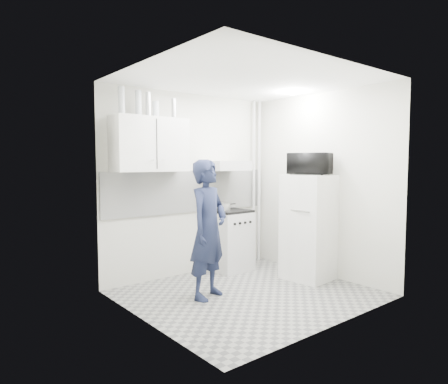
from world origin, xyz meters
TOP-DOWN VIEW (x-y plane):
  - floor at (0.00, 0.00)m, footprint 2.80×2.80m
  - ceiling at (0.00, 0.00)m, footprint 2.80×2.80m
  - wall_back at (0.00, 1.25)m, footprint 2.80×0.00m
  - wall_left at (-1.40, 0.00)m, footprint 0.00×2.60m
  - wall_right at (1.40, 0.00)m, footprint 0.00×2.60m
  - person at (-0.45, 0.22)m, footprint 0.70×0.58m
  - stove at (0.54, 1.00)m, footprint 0.55×0.55m
  - fridge at (1.10, -0.04)m, footprint 0.66×0.66m
  - stove_top at (0.54, 1.00)m, footprint 0.53×0.53m
  - saucepan at (0.44, 1.02)m, footprint 0.18×0.18m
  - microwave at (1.10, -0.04)m, footprint 0.63×0.52m
  - bottle_a at (-1.13, 1.07)m, footprint 0.08×0.08m
  - bottle_c at (-0.91, 1.07)m, footprint 0.08×0.08m
  - bottle_d at (-0.77, 1.07)m, footprint 0.07×0.07m
  - canister_a at (-0.66, 1.07)m, footprint 0.08×0.08m
  - bottle_e at (-0.39, 1.07)m, footprint 0.07×0.07m
  - upper_cabinet at (-0.75, 1.07)m, footprint 1.00×0.35m
  - range_hood at (0.45, 1.00)m, footprint 0.60×0.50m
  - backsplash at (0.00, 1.24)m, footprint 2.74×0.03m
  - pipe_a at (1.30, 1.17)m, footprint 0.05×0.05m
  - pipe_b at (1.18, 1.17)m, footprint 0.04×0.04m
  - ceiling_spot_fixture at (1.00, 0.20)m, footprint 0.10×0.10m

SIDE VIEW (x-z plane):
  - floor at x=0.00m, z-range 0.00..0.00m
  - stove at x=0.54m, z-range 0.00..0.88m
  - fridge at x=1.10m, z-range 0.00..1.45m
  - person at x=-0.45m, z-range 0.00..1.65m
  - stove_top at x=0.54m, z-range 0.88..0.91m
  - saucepan at x=0.44m, z-range 0.91..1.01m
  - backsplash at x=0.00m, z-range 0.90..1.50m
  - wall_left at x=-1.40m, z-range 0.00..2.60m
  - wall_right at x=1.40m, z-range 0.00..2.60m
  - pipe_a at x=1.30m, z-range 0.00..2.60m
  - pipe_b at x=1.18m, z-range 0.00..2.60m
  - wall_back at x=0.00m, z-range -0.10..2.70m
  - range_hood at x=0.45m, z-range 1.50..1.64m
  - microwave at x=1.10m, z-range 1.45..1.75m
  - upper_cabinet at x=-0.75m, z-range 1.50..2.20m
  - canister_a at x=-0.66m, z-range 2.20..2.41m
  - bottle_e at x=-0.39m, z-range 2.20..2.47m
  - bottle_d at x=-0.77m, z-range 2.20..2.51m
  - bottle_c at x=-0.91m, z-range 2.20..2.52m
  - bottle_a at x=-1.13m, z-range 2.20..2.54m
  - ceiling_spot_fixture at x=1.00m, z-range 2.56..2.58m
  - ceiling at x=0.00m, z-range 2.60..2.60m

